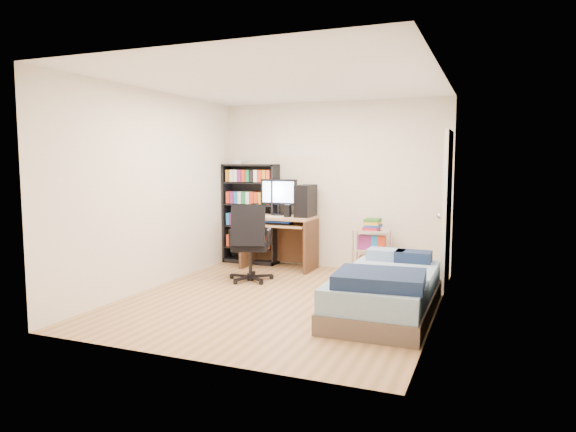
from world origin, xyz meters
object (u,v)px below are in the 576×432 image
at_px(bed, 385,291).
at_px(computer_desk, 287,221).
at_px(media_shelf, 251,213).
at_px(office_chair, 250,257).

bearing_deg(bed, computer_desk, 135.80).
bearing_deg(bed, media_shelf, 142.19).
height_order(computer_desk, bed, computer_desk).
relative_size(media_shelf, bed, 0.84).
height_order(computer_desk, office_chair, computer_desk).
bearing_deg(office_chair, media_shelf, 97.00).
relative_size(media_shelf, office_chair, 1.57).
distance_m(media_shelf, office_chair, 1.36).
xyz_separation_m(computer_desk, bed, (1.85, -1.80, -0.48)).
distance_m(media_shelf, bed, 3.26).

